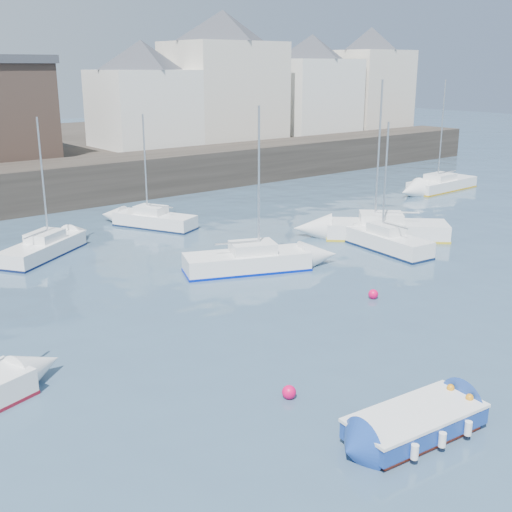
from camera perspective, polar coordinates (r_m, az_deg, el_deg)
water at (r=21.70m, az=20.56°, el=-10.92°), size 220.00×220.00×0.00m
quay_wall at (r=48.22m, az=-17.41°, el=6.10°), size 90.00×5.00×3.00m
bldg_east_a at (r=63.34m, az=-2.90°, el=15.79°), size 13.36×13.36×11.80m
bldg_east_b at (r=70.00m, az=4.95°, el=15.05°), size 11.88×11.88×9.95m
bldg_east_c at (r=76.44m, az=10.05°, el=15.37°), size 11.14×11.14×10.95m
bldg_east_d at (r=58.13m, az=-10.01°, el=14.08°), size 11.14×11.14×8.95m
blue_dinghy at (r=18.32m, az=13.99°, el=-14.15°), size 4.12×2.26×0.76m
sailboat_b at (r=31.23m, az=-0.75°, el=-0.41°), size 6.41×4.10×7.88m
sailboat_c at (r=35.36m, az=11.66°, el=1.29°), size 2.19×5.34×6.84m
sailboat_d at (r=37.95m, az=11.46°, el=2.37°), size 6.63×6.40×8.91m
sailboat_f at (r=40.20m, az=-9.02°, el=3.20°), size 3.81×5.50×6.87m
sailboat_g at (r=54.03m, az=16.19°, el=6.17°), size 6.92×2.48×8.65m
sailboat_h at (r=35.37m, az=-18.40°, el=0.68°), size 5.61×4.60×7.16m
buoy_near at (r=19.84m, az=2.95°, el=-12.49°), size 0.43×0.43×0.43m
buoy_mid at (r=28.15m, az=10.36°, el=-3.73°), size 0.43×0.43×0.43m
buoy_far at (r=32.80m, az=-2.85°, el=-0.53°), size 0.39×0.39×0.39m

